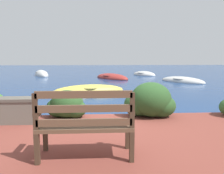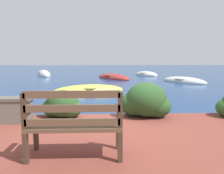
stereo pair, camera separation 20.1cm
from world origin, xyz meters
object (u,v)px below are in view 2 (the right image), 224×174
object	(u,v)px
rowboat_mid	(184,81)
rowboat_distant	(44,75)
mooring_buoy	(148,88)
rowboat_outer	(146,75)
rowboat_nearest	(89,91)
park_bench	(74,122)
rowboat_far	(113,78)

from	to	relation	value
rowboat_mid	rowboat_distant	xyz separation A→B (m)	(-10.19, 5.35, 0.02)
rowboat_distant	mooring_buoy	xyz separation A→B (m)	(7.25, -8.51, -0.00)
rowboat_outer	rowboat_nearest	bearing A→B (deg)	-59.38
rowboat_nearest	mooring_buoy	world-z (taller)	rowboat_nearest
rowboat_nearest	rowboat_distant	xyz separation A→B (m)	(-4.46, 9.20, 0.02)
rowboat_mid	rowboat_distant	distance (m)	11.51
park_bench	rowboat_distant	world-z (taller)	park_bench
rowboat_nearest	mooring_buoy	bearing A→B (deg)	0.18
rowboat_nearest	rowboat_mid	world-z (taller)	rowboat_nearest
rowboat_mid	rowboat_nearest	bearing A→B (deg)	-91.00
rowboat_outer	rowboat_mid	bearing A→B (deg)	-19.45
park_bench	rowboat_mid	distance (m)	12.05
park_bench	rowboat_outer	bearing A→B (deg)	69.50
park_bench	rowboat_nearest	world-z (taller)	park_bench
park_bench	mooring_buoy	distance (m)	8.00
rowboat_far	rowboat_outer	bearing A→B (deg)	-81.58
park_bench	rowboat_far	xyz separation A→B (m)	(1.10, 13.25, -0.64)
rowboat_nearest	rowboat_far	xyz separation A→B (m)	(1.38, 6.36, 0.01)
rowboat_far	rowboat_distant	distance (m)	6.49
rowboat_outer	mooring_buoy	xyz separation A→B (m)	(-1.58, -8.45, 0.01)
rowboat_far	rowboat_outer	distance (m)	4.08
rowboat_far	mooring_buoy	bearing A→B (deg)	159.38
rowboat_mid	rowboat_outer	size ratio (longest dim) A/B	1.21
park_bench	rowboat_outer	distance (m)	16.55
park_bench	rowboat_nearest	xyz separation A→B (m)	(-0.28, 6.89, -0.65)
park_bench	rowboat_far	world-z (taller)	park_bench
rowboat_nearest	rowboat_mid	size ratio (longest dim) A/B	1.05
rowboat_distant	park_bench	bearing A→B (deg)	-7.44
rowboat_nearest	rowboat_mid	xyz separation A→B (m)	(5.73, 3.84, 0.00)
park_bench	mooring_buoy	world-z (taller)	park_bench
rowboat_mid	rowboat_outer	distance (m)	5.47
rowboat_outer	rowboat_distant	xyz separation A→B (m)	(-8.83, 0.05, 0.01)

